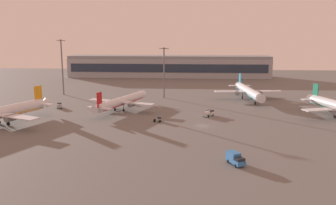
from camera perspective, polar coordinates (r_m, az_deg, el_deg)
ground_plane at (r=127.34m, az=5.67°, el=-3.79°), size 416.00×416.00×0.00m
terminal_building at (r=273.47m, az=0.14°, el=5.90°), size 153.89×22.40×16.40m
airplane_near_gate at (r=153.13m, az=-7.59°, el=0.18°), size 30.68×38.96×10.34m
airplane_taxiway_distant at (r=181.53m, az=12.92°, el=1.79°), size 34.12×43.74×11.22m
fuel_truck at (r=142.07m, az=6.61°, el=-1.69°), size 4.92×6.52×2.35m
catering_truck at (r=91.37m, az=10.88°, el=-8.92°), size 4.64×6.10×3.05m
pushback_tug at (r=132.29m, az=-1.48°, el=-2.70°), size 3.19×2.01×2.05m
baggage_tractor at (r=164.04m, az=-17.23°, el=-0.47°), size 3.29×4.56×2.25m
apron_light_central at (r=198.71m, az=-16.84°, el=6.04°), size 4.80×0.90×29.89m
apron_light_west at (r=180.48m, az=-0.66°, el=5.42°), size 4.80×0.90×26.05m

